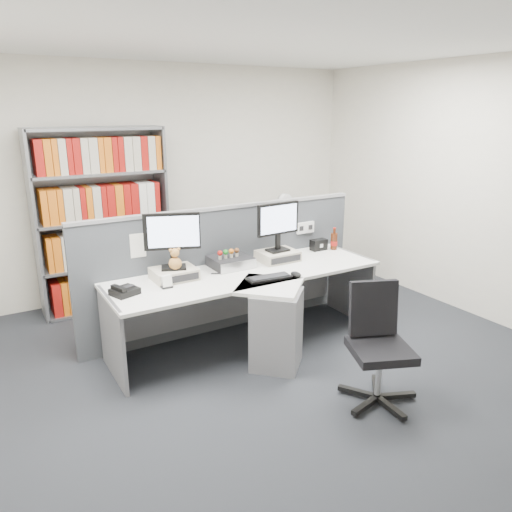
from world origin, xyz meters
TOP-DOWN VIEW (x-y plane):
  - ground at (0.00, 0.00)m, footprint 5.50×5.50m
  - room_shell at (0.00, 0.00)m, footprint 5.04×5.54m
  - partition at (0.00, 1.25)m, footprint 3.00×0.08m
  - desk at (0.00, 0.60)m, footprint 2.60×1.20m
  - monitor_riser_left at (-0.65, 0.98)m, footprint 0.38×0.31m
  - monitor_riser_right at (0.45, 0.98)m, footprint 0.38×0.31m
  - monitor_left at (-0.65, 0.98)m, footprint 0.47×0.22m
  - monitor_right at (0.45, 0.98)m, footprint 0.48×0.17m
  - desktop_pc at (-0.05, 1.04)m, footprint 0.38×0.34m
  - figurines at (-0.08, 1.02)m, footprint 0.23×0.05m
  - keyboard at (0.07, 0.55)m, footprint 0.41×0.18m
  - mouse at (0.31, 0.47)m, footprint 0.08×0.13m
  - desk_phone at (-1.15, 0.82)m, footprint 0.25×0.23m
  - desk_calendar at (-0.79, 0.80)m, footprint 0.09×0.07m
  - plush_toy at (-0.65, 0.94)m, footprint 0.11×0.11m
  - speaker at (1.03, 1.08)m, footprint 0.18×0.10m
  - cola_bottle at (1.19, 1.01)m, footprint 0.07×0.07m
  - shelving_unit at (-0.90, 2.44)m, footprint 1.41×0.40m
  - filing_cabinet at (1.20, 1.99)m, footprint 0.45×0.61m
  - desk_fan at (1.20, 1.99)m, footprint 0.28×0.18m
  - office_chair at (0.39, -0.51)m, footprint 0.60×0.61m

SIDE VIEW (x-z plane):
  - ground at x=0.00m, z-range 0.00..0.00m
  - filing_cabinet at x=1.20m, z-range 0.00..0.70m
  - desk at x=0.00m, z-range 0.10..0.82m
  - office_chair at x=0.39m, z-range 0.03..0.94m
  - partition at x=0.00m, z-range 0.01..1.29m
  - keyboard at x=0.07m, z-range 0.72..0.75m
  - mouse at x=0.31m, z-range 0.72..0.77m
  - desk_phone at x=-1.15m, z-range 0.71..0.79m
  - desk_calendar at x=-0.79m, z-range 0.71..0.82m
  - desktop_pc at x=-0.05m, z-range 0.72..0.82m
  - monitor_riser_left at x=-0.65m, z-range 0.72..0.82m
  - monitor_riser_right at x=0.45m, z-range 0.72..0.82m
  - speaker at x=1.03m, z-range 0.72..0.84m
  - cola_bottle at x=1.19m, z-range 0.69..0.93m
  - figurines at x=-0.08m, z-range 0.83..0.91m
  - plush_toy at x=-0.65m, z-range 0.81..1.00m
  - shelving_unit at x=-0.90m, z-range -0.02..1.98m
  - desk_fan at x=1.20m, z-range 0.76..1.25m
  - monitor_right at x=0.45m, z-range 0.87..1.35m
  - monitor_left at x=-0.65m, z-range 0.87..1.37m
  - room_shell at x=0.00m, z-range 0.43..3.15m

